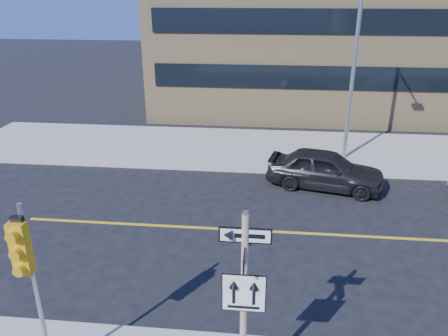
# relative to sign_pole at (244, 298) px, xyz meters

# --- Properties ---
(ground) EXTENTS (120.00, 120.00, 0.00)m
(ground) POSITION_rel_sign_pole_xyz_m (0.00, 2.51, -2.44)
(ground) COLOR black
(ground) RESTS_ON ground
(sign_pole) EXTENTS (0.92, 0.92, 4.06)m
(sign_pole) POSITION_rel_sign_pole_xyz_m (0.00, 0.00, 0.00)
(sign_pole) COLOR silver
(sign_pole) RESTS_ON near_sidewalk
(traffic_signal) EXTENTS (0.32, 0.45, 4.00)m
(traffic_signal) POSITION_rel_sign_pole_xyz_m (-4.00, -0.15, 0.59)
(traffic_signal) COLOR gray
(traffic_signal) RESTS_ON near_sidewalk
(parked_car_a) EXTENTS (2.92, 5.00, 1.60)m
(parked_car_a) POSITION_rel_sign_pole_xyz_m (2.74, 10.34, -1.64)
(parked_car_a) COLOR black
(parked_car_a) RESTS_ON ground
(streetlight_a) EXTENTS (0.55, 2.25, 8.00)m
(streetlight_a) POSITION_rel_sign_pole_xyz_m (4.00, 13.27, 2.32)
(streetlight_a) COLOR gray
(streetlight_a) RESTS_ON far_sidewalk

